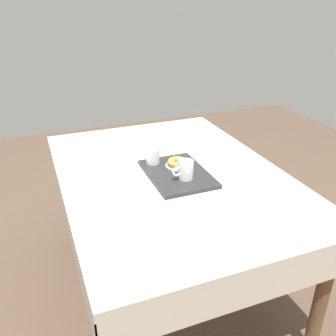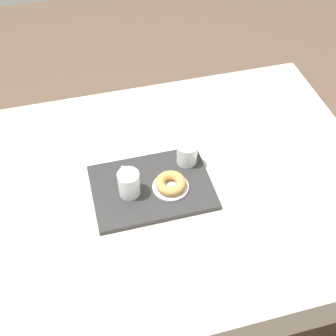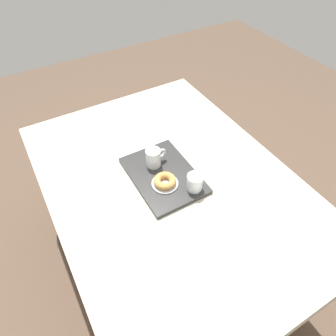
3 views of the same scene
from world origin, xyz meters
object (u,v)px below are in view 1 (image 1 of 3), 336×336
(tea_mug_left, at_px, (185,170))
(dining_table, at_px, (171,187))
(serving_tray, at_px, (177,174))
(water_glass_near, at_px, (153,157))
(donut_plate_left, at_px, (177,166))
(sugar_donut_left, at_px, (177,162))

(tea_mug_left, bearing_deg, dining_table, 12.68)
(dining_table, height_order, serving_tray, serving_tray)
(dining_table, height_order, tea_mug_left, tea_mug_left)
(tea_mug_left, bearing_deg, serving_tray, 6.98)
(serving_tray, bearing_deg, water_glass_near, 27.88)
(water_glass_near, xyz_separation_m, donut_plate_left, (-0.09, -0.10, -0.03))
(sugar_donut_left, bearing_deg, tea_mug_left, 173.33)
(tea_mug_left, relative_size, donut_plate_left, 0.90)
(tea_mug_left, distance_m, sugar_donut_left, 0.14)
(tea_mug_left, height_order, water_glass_near, tea_mug_left)
(tea_mug_left, distance_m, donut_plate_left, 0.15)
(donut_plate_left, distance_m, sugar_donut_left, 0.02)
(water_glass_near, bearing_deg, dining_table, -150.71)
(tea_mug_left, bearing_deg, water_glass_near, 21.20)
(serving_tray, height_order, donut_plate_left, donut_plate_left)
(water_glass_near, relative_size, donut_plate_left, 0.65)
(dining_table, bearing_deg, serving_tray, -156.40)
(dining_table, distance_m, sugar_donut_left, 0.13)
(serving_tray, height_order, water_glass_near, water_glass_near)
(serving_tray, relative_size, water_glass_near, 5.06)
(water_glass_near, distance_m, sugar_donut_left, 0.14)
(water_glass_near, bearing_deg, donut_plate_left, -130.04)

